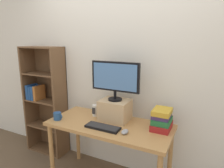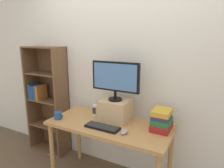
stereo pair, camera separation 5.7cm
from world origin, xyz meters
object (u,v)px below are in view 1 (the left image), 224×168
riser_box (115,110)px  desk_speaker (95,111)px  bookshelf_unit (45,99)px  book_stack (162,120)px  desk (109,131)px  computer_mouse (125,132)px  keyboard (103,127)px  computer_monitor (115,78)px  coffee_mug (58,116)px

riser_box → desk_speaker: bearing=-179.6°
bookshelf_unit → desk_speaker: 0.95m
book_stack → desk_speaker: 0.79m
desk → desk_speaker: 0.32m
riser_box → computer_mouse: (0.23, -0.26, -0.10)m
riser_box → desk_speaker: size_ratio=2.39×
keyboard → desk_speaker: bearing=133.8°
computer_mouse → desk_speaker: size_ratio=0.77×
bookshelf_unit → desk: bearing=-12.3°
bookshelf_unit → computer_monitor: bookshelf_unit is taller
riser_box → coffee_mug: 0.66m
computer_monitor → coffee_mug: bearing=-153.8°
bookshelf_unit → computer_monitor: bearing=-6.4°
computer_monitor → keyboard: bearing=-93.6°
riser_box → computer_monitor: computer_monitor is taller
keyboard → desk_speaker: (-0.25, 0.26, 0.06)m
bookshelf_unit → computer_mouse: (1.43, -0.39, -0.02)m
keyboard → desk: bearing=86.5°
desk → coffee_mug: size_ratio=11.60×
desk → computer_mouse: (0.24, -0.13, 0.11)m
computer_mouse → coffee_mug: bearing=-177.8°
riser_box → coffee_mug: (-0.59, -0.29, -0.07)m
desk → book_stack: 0.59m
desk → keyboard: size_ratio=3.68×
computer_monitor → desk_speaker: size_ratio=4.15×
keyboard → coffee_mug: (-0.57, -0.03, 0.03)m
computer_mouse → bookshelf_unit: bearing=164.7°
coffee_mug → desk_speaker: (0.33, 0.29, 0.03)m
bookshelf_unit → desk_speaker: (0.94, -0.13, 0.03)m
computer_mouse → desk_speaker: bearing=152.5°
coffee_mug → computer_monitor: bearing=26.2°
coffee_mug → keyboard: bearing=3.3°
computer_mouse → desk_speaker: 0.56m
riser_box → computer_monitor: (0.00, -0.00, 0.37)m
bookshelf_unit → computer_monitor: (1.20, -0.13, 0.45)m
keyboard → desk_speaker: size_ratio=2.71×
desk → coffee_mug: 0.62m
desk → book_stack: bearing=13.8°
riser_box → desk_speaker: riser_box is taller
bookshelf_unit → riser_box: 1.21m
computer_mouse → coffee_mug: 0.83m
computer_mouse → coffee_mug: size_ratio=0.89×
computer_monitor → keyboard: computer_monitor is taller
desk → desk_speaker: desk_speaker is taller
riser_box → desk_speaker: 0.27m
computer_monitor → book_stack: bearing=0.8°
desk → keyboard: (-0.01, -0.13, 0.10)m
keyboard → book_stack: book_stack is taller
bookshelf_unit → coffee_mug: bearing=-34.8°
coffee_mug → riser_box: bearing=26.3°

